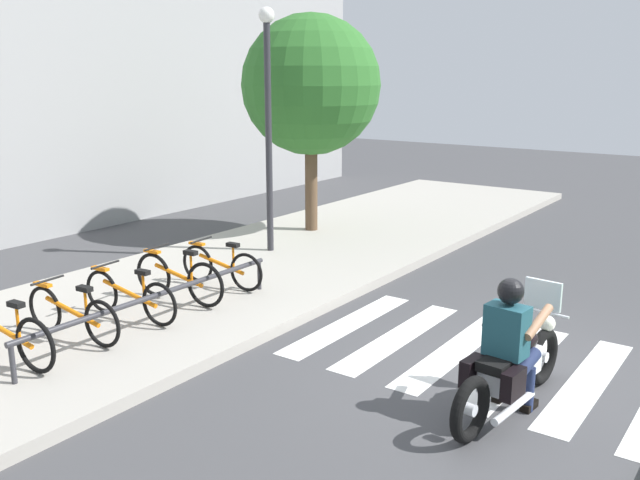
{
  "coord_description": "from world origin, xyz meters",
  "views": [
    {
      "loc": [
        -7.08,
        -2.45,
        3.38
      ],
      "look_at": [
        0.52,
        2.95,
        1.1
      ],
      "focal_mm": 38.46,
      "sensor_mm": 36.0,
      "label": 1
    }
  ],
  "objects_px": {
    "bicycle_0": "(5,334)",
    "bicycle_3": "(179,278)",
    "tree_near_rack": "(311,86)",
    "bicycle_1": "(72,314)",
    "bicycle_2": "(129,295)",
    "bicycle_4": "(221,266)",
    "bike_rack": "(157,297)",
    "motorcycle": "(511,368)",
    "rider": "(510,336)",
    "street_lamp": "(268,112)"
  },
  "relations": [
    {
      "from": "motorcycle",
      "to": "bicycle_3",
      "type": "height_order",
      "value": "motorcycle"
    },
    {
      "from": "bicycle_3",
      "to": "bicycle_0",
      "type": "bearing_deg",
      "value": 179.99
    },
    {
      "from": "bike_rack",
      "to": "bicycle_0",
      "type": "bearing_deg",
      "value": 162.63
    },
    {
      "from": "bicycle_0",
      "to": "bicycle_1",
      "type": "bearing_deg",
      "value": 0.06
    },
    {
      "from": "bicycle_3",
      "to": "bike_rack",
      "type": "distance_m",
      "value": 1.05
    },
    {
      "from": "bicycle_3",
      "to": "bicycle_4",
      "type": "height_order",
      "value": "bicycle_3"
    },
    {
      "from": "bicycle_0",
      "to": "tree_near_rack",
      "type": "xyz_separation_m",
      "value": [
        7.59,
        1.23,
        2.63
      ]
    },
    {
      "from": "bicycle_1",
      "to": "street_lamp",
      "type": "height_order",
      "value": "street_lamp"
    },
    {
      "from": "rider",
      "to": "bicycle_4",
      "type": "height_order",
      "value": "rider"
    },
    {
      "from": "motorcycle",
      "to": "tree_near_rack",
      "type": "xyz_separation_m",
      "value": [
        5.06,
        6.21,
        2.67
      ]
    },
    {
      "from": "motorcycle",
      "to": "bicycle_1",
      "type": "relative_size",
      "value": 1.39
    },
    {
      "from": "bicycle_1",
      "to": "bicycle_2",
      "type": "xyz_separation_m",
      "value": [
        0.89,
        0.0,
        -0.0
      ]
    },
    {
      "from": "motorcycle",
      "to": "street_lamp",
      "type": "relative_size",
      "value": 0.51
    },
    {
      "from": "bicycle_1",
      "to": "bike_rack",
      "type": "distance_m",
      "value": 1.05
    },
    {
      "from": "rider",
      "to": "bicycle_2",
      "type": "height_order",
      "value": "rider"
    },
    {
      "from": "bicycle_0",
      "to": "street_lamp",
      "type": "xyz_separation_m",
      "value": [
        5.74,
        0.83,
        2.2
      ]
    },
    {
      "from": "motorcycle",
      "to": "bicycle_4",
      "type": "height_order",
      "value": "motorcycle"
    },
    {
      "from": "tree_near_rack",
      "to": "bicycle_1",
      "type": "bearing_deg",
      "value": -169.64
    },
    {
      "from": "bike_rack",
      "to": "bicycle_1",
      "type": "bearing_deg",
      "value": 147.93
    },
    {
      "from": "bicycle_4",
      "to": "motorcycle",
      "type": "bearing_deg",
      "value": -101.51
    },
    {
      "from": "bicycle_0",
      "to": "street_lamp",
      "type": "distance_m",
      "value": 6.2
    },
    {
      "from": "rider",
      "to": "street_lamp",
      "type": "distance_m",
      "value": 6.93
    },
    {
      "from": "bicycle_0",
      "to": "street_lamp",
      "type": "bearing_deg",
      "value": 8.2
    },
    {
      "from": "bicycle_0",
      "to": "bicycle_2",
      "type": "distance_m",
      "value": 1.77
    },
    {
      "from": "bicycle_1",
      "to": "rider",
      "type": "bearing_deg",
      "value": -72.52
    },
    {
      "from": "bicycle_3",
      "to": "street_lamp",
      "type": "relative_size",
      "value": 0.37
    },
    {
      "from": "motorcycle",
      "to": "bike_rack",
      "type": "bearing_deg",
      "value": 99.69
    },
    {
      "from": "street_lamp",
      "to": "tree_near_rack",
      "type": "height_order",
      "value": "tree_near_rack"
    },
    {
      "from": "bicycle_1",
      "to": "bicycle_3",
      "type": "relative_size",
      "value": 1.0
    },
    {
      "from": "bicycle_1",
      "to": "street_lamp",
      "type": "distance_m",
      "value": 5.4
    },
    {
      "from": "motorcycle",
      "to": "bicycle_3",
      "type": "relative_size",
      "value": 1.38
    },
    {
      "from": "rider",
      "to": "bicycle_3",
      "type": "bearing_deg",
      "value": 87.63
    },
    {
      "from": "bicycle_2",
      "to": "bicycle_0",
      "type": "bearing_deg",
      "value": -179.96
    },
    {
      "from": "bicycle_4",
      "to": "bike_rack",
      "type": "height_order",
      "value": "bicycle_4"
    },
    {
      "from": "motorcycle",
      "to": "bicycle_3",
      "type": "bearing_deg",
      "value": 88.52
    },
    {
      "from": "bicycle_0",
      "to": "bicycle_3",
      "type": "relative_size",
      "value": 1.04
    },
    {
      "from": "bicycle_2",
      "to": "bicycle_4",
      "type": "distance_m",
      "value": 1.77
    },
    {
      "from": "rider",
      "to": "bike_rack",
      "type": "height_order",
      "value": "rider"
    },
    {
      "from": "bicycle_0",
      "to": "bicycle_4",
      "type": "relative_size",
      "value": 1.1
    },
    {
      "from": "rider",
      "to": "bike_rack",
      "type": "xyz_separation_m",
      "value": [
        -0.68,
        4.42,
        -0.26
      ]
    },
    {
      "from": "bicycle_1",
      "to": "bicycle_3",
      "type": "xyz_separation_m",
      "value": [
        1.77,
        -0.0,
        0.03
      ]
    },
    {
      "from": "rider",
      "to": "bicycle_0",
      "type": "bearing_deg",
      "value": 116.24
    },
    {
      "from": "bicycle_3",
      "to": "bicycle_4",
      "type": "bearing_deg",
      "value": 0.07
    },
    {
      "from": "rider",
      "to": "bicycle_2",
      "type": "relative_size",
      "value": 0.87
    },
    {
      "from": "bicycle_2",
      "to": "bicycle_4",
      "type": "height_order",
      "value": "same"
    },
    {
      "from": "bicycle_3",
      "to": "street_lamp",
      "type": "bearing_deg",
      "value": 15.02
    },
    {
      "from": "bike_rack",
      "to": "street_lamp",
      "type": "bearing_deg",
      "value": 19.19
    },
    {
      "from": "bicycle_0",
      "to": "bicycle_3",
      "type": "distance_m",
      "value": 2.66
    },
    {
      "from": "rider",
      "to": "tree_near_rack",
      "type": "bearing_deg",
      "value": 50.34
    },
    {
      "from": "bicycle_0",
      "to": "rider",
      "type": "bearing_deg",
      "value": -63.76
    }
  ]
}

